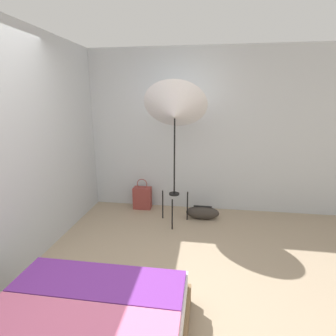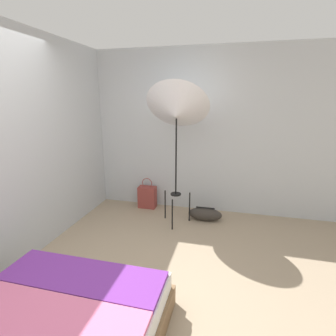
{
  "view_description": "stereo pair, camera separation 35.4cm",
  "coord_description": "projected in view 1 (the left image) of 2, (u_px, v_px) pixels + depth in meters",
  "views": [
    {
      "loc": [
        0.7,
        -1.75,
        1.83
      ],
      "look_at": [
        0.21,
        1.64,
        0.92
      ],
      "focal_mm": 28.0,
      "sensor_mm": 36.0,
      "label": 1
    },
    {
      "loc": [
        1.05,
        -1.68,
        1.83
      ],
      "look_at": [
        0.21,
        1.64,
        0.92
      ],
      "focal_mm": 28.0,
      "sensor_mm": 36.0,
      "label": 2
    }
  ],
  "objects": [
    {
      "name": "tote_bag",
      "position": [
        142.0,
        198.0,
        4.47
      ],
      "size": [
        0.3,
        0.17,
        0.53
      ],
      "color": "brown",
      "rests_on": "ground_plane"
    },
    {
      "name": "photo_umbrella",
      "position": [
        175.0,
        111.0,
        3.57
      ],
      "size": [
        0.89,
        0.78,
        2.07
      ],
      "color": "black",
      "rests_on": "ground_plane"
    },
    {
      "name": "ground_plane",
      "position": [
        117.0,
        319.0,
        2.24
      ],
      "size": [
        14.0,
        14.0,
        0.0
      ],
      "primitive_type": "plane",
      "color": "gray"
    },
    {
      "name": "duffel_bag",
      "position": [
        202.0,
        213.0,
        4.09
      ],
      "size": [
        0.52,
        0.2,
        0.21
      ],
      "color": "#332D28",
      "rests_on": "ground_plane"
    },
    {
      "name": "wall_side_left",
      "position": [
        38.0,
        146.0,
        3.04
      ],
      "size": [
        0.05,
        8.0,
        2.6
      ],
      "color": "#B7BCC1",
      "rests_on": "ground_plane"
    },
    {
      "name": "wall_back",
      "position": [
        163.0,
        132.0,
        4.31
      ],
      "size": [
        8.0,
        0.05,
        2.6
      ],
      "color": "#B7BCC1",
      "rests_on": "ground_plane"
    }
  ]
}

